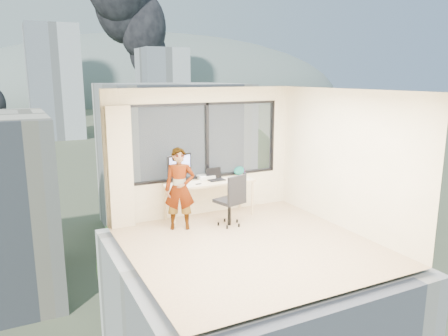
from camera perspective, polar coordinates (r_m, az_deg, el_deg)
floor at (r=7.48m, az=3.46°, el=-10.11°), size 4.00×4.00×0.01m
ceiling at (r=6.93m, az=3.73°, el=10.22°), size 4.00×4.00×0.01m
wall_front at (r=5.50m, az=14.04°, el=-4.36°), size 4.00×0.01×2.60m
wall_left at (r=6.36m, az=-12.25°, el=-2.06°), size 0.01×4.00×2.60m
wall_right at (r=8.25m, az=15.72°, el=1.01°), size 0.01×4.00×2.60m
window_wall at (r=8.83m, az=-2.60°, el=3.63°), size 3.30×0.16×1.55m
curtain at (r=8.24m, az=-13.56°, el=0.04°), size 0.45×0.14×2.30m
desk at (r=8.75m, az=-1.92°, el=-4.15°), size 1.80×0.60×0.75m
chair at (r=8.24m, az=0.71°, el=-4.16°), size 0.65×0.65×1.03m
person at (r=8.05m, az=-5.87°, el=-2.76°), size 0.66×0.55×1.54m
monitor at (r=8.46m, az=-5.93°, el=-0.10°), size 0.60×0.32×0.59m
game_console at (r=8.85m, az=-2.41°, el=-1.20°), size 0.33×0.28×0.08m
laptop at (r=8.72m, az=-1.05°, el=-0.92°), size 0.34×0.36×0.22m
cellphone at (r=8.44m, az=-3.40°, el=-2.11°), size 0.11×0.06×0.01m
pen_cup at (r=8.98m, az=2.75°, el=-0.93°), size 0.09×0.09×0.10m
handbag at (r=9.18m, az=2.02°, el=-0.36°), size 0.27×0.21×0.19m
exterior_ground at (r=127.16m, az=-24.59°, el=3.43°), size 400.00×400.00×0.04m
near_bldg_b at (r=47.46m, az=-6.86°, el=1.33°), size 14.00×13.00×16.00m
near_bldg_c at (r=49.15m, az=17.66°, el=-2.38°), size 12.00×10.00×10.00m
far_tower_b at (r=126.53m, az=-21.53°, el=10.48°), size 13.00×13.00×30.00m
far_tower_c at (r=153.88m, az=-8.12°, el=10.59°), size 15.00×15.00×26.00m
hill_b at (r=342.43m, az=-8.85°, el=9.18°), size 300.00×220.00×96.00m
tree_b at (r=27.99m, az=-8.39°, el=-14.14°), size 7.60×7.60×9.00m
tree_c at (r=53.89m, az=2.56°, el=-0.56°), size 8.40×8.40×10.00m
smoke_plume_b at (r=187.02m, az=-8.39°, el=19.44°), size 30.00×18.00×70.00m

